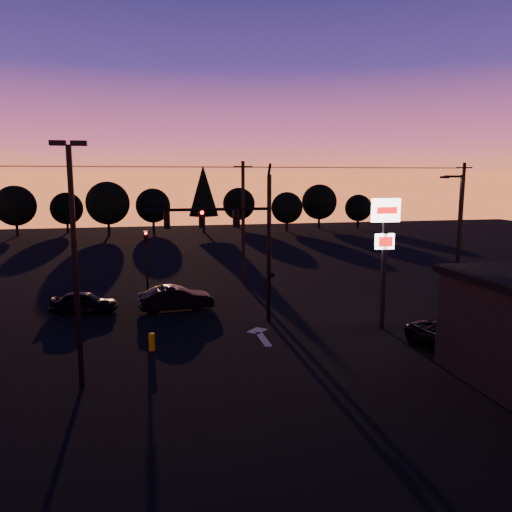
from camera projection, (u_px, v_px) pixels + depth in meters
The scene contains 23 objects.
ground at pixel (258, 347), 23.38m from camera, with size 120.00×120.00×0.00m, color black.
lane_arrow at pixel (260, 335), 25.10m from camera, with size 1.20×3.10×0.01m.
traffic_signal_mast at pixel (240, 233), 26.44m from camera, with size 6.79×0.52×8.58m.
secondary_signal at pixel (147, 254), 32.96m from camera, with size 0.30×0.31×4.35m.
parking_lot_light at pixel (74, 250), 18.08m from camera, with size 1.25×0.30×9.14m.
pylon_sign at pixel (385, 235), 25.53m from camera, with size 1.50×0.28×6.80m.
streetlight at pixel (457, 233), 30.93m from camera, with size 1.55×0.35×8.00m.
utility_pole_1 at pixel (243, 222), 36.59m from camera, with size 1.40×0.26×9.00m.
utility_pole_2 at pixel (461, 218), 40.38m from camera, with size 1.40×0.26×9.00m.
power_wires at pixel (243, 167), 35.96m from camera, with size 36.00×1.22×0.07m.
bollard at pixel (152, 342), 22.81m from camera, with size 0.27×0.27×0.82m, color #D29500.
tree_0 at pixel (15, 206), 66.34m from camera, with size 5.36×5.36×6.74m.
tree_1 at pixel (67, 208), 70.60m from camera, with size 4.54×4.54×5.71m.
tree_2 at pixel (108, 203), 66.90m from camera, with size 5.77×5.78×7.26m.
tree_3 at pixel (153, 206), 72.12m from camera, with size 4.95×4.95×6.22m.
tree_4 at pixel (203, 191), 70.36m from camera, with size 4.18×4.18×9.50m.
tree_5 at pixel (239, 204), 76.79m from camera, with size 4.95×4.95×6.22m.
tree_6 at pixel (287, 208), 72.32m from camera, with size 4.54×4.54×5.71m.
tree_7 at pixel (319, 202), 76.38m from camera, with size 5.36×5.36×6.74m.
tree_8 at pixel (358, 208), 76.82m from camera, with size 4.12×4.12×5.19m.
car_left at pixel (84, 302), 29.04m from camera, with size 1.52×3.78×1.29m, color black.
car_mid at pixel (176, 298), 29.71m from camera, with size 1.52×4.37×1.44m, color black.
suv_parked at pixel (457, 339), 22.40m from camera, with size 2.22×4.81×1.34m, color black.
Camera 1 is at (-4.88, -21.89, 7.88)m, focal length 35.00 mm.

